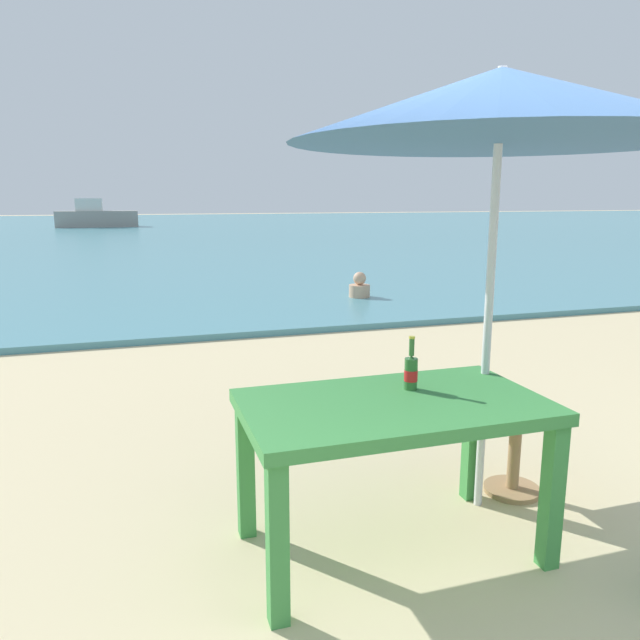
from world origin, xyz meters
TOP-DOWN VIEW (x-y plane):
  - ground_plane at (0.00, 0.00)m, footprint 120.00×120.00m
  - sea_water at (0.00, 30.00)m, footprint 120.00×50.00m
  - picnic_table_green at (-0.92, 0.39)m, footprint 1.40×0.80m
  - beer_bottle_amber at (-0.78, 0.52)m, footprint 0.07×0.07m
  - patio_umbrella at (-0.28, 0.64)m, footprint 2.10×2.10m
  - side_table_wood at (-0.01, 0.71)m, footprint 0.44×0.44m
  - swimmer_person at (1.47, 7.01)m, footprint 0.34×0.34m
  - boat_fishing_trawler at (-3.70, 32.67)m, footprint 4.16×1.13m

SIDE VIEW (x-z plane):
  - ground_plane at x=0.00m, z-range 0.00..0.00m
  - sea_water at x=0.00m, z-range 0.00..0.08m
  - swimmer_person at x=1.47m, z-range 0.03..0.44m
  - side_table_wood at x=-0.01m, z-range 0.08..0.62m
  - boat_fishing_trawler at x=-3.70m, z-range -0.13..1.38m
  - picnic_table_green at x=-0.92m, z-range 0.27..1.03m
  - beer_bottle_amber at x=-0.78m, z-range 0.72..0.99m
  - patio_umbrella at x=-0.28m, z-range 0.97..3.27m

